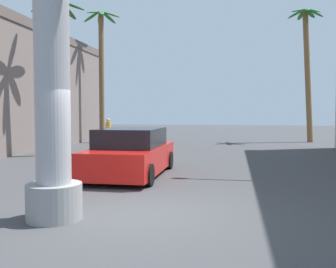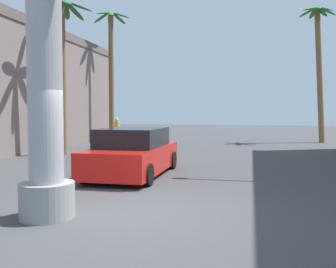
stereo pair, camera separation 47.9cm
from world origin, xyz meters
TOP-DOWN VIEW (x-y plane):
  - ground_plane at (0.00, 10.00)m, footprint 93.98×93.98m
  - car_lead at (-1.38, 4.49)m, footprint 2.16×4.80m
  - palm_tree_far_right at (6.96, 20.57)m, footprint 2.50×2.60m
  - palm_tree_far_left at (-7.13, 17.42)m, footprint 2.67×2.59m
  - palm_tree_mid_left at (-6.54, 9.47)m, footprint 2.84×2.73m
  - pedestrian_far_left at (-5.67, 14.51)m, footprint 0.39×0.39m

SIDE VIEW (x-z plane):
  - ground_plane at x=0.00m, z-range 0.00..0.00m
  - car_lead at x=-1.38m, z-range -0.04..1.52m
  - pedestrian_far_left at x=-5.67m, z-range 0.15..1.88m
  - palm_tree_mid_left at x=-6.54m, z-range 0.90..8.44m
  - palm_tree_far_left at x=-7.13m, z-range 0.94..10.03m
  - palm_tree_far_right at x=6.96m, z-range 0.91..10.31m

